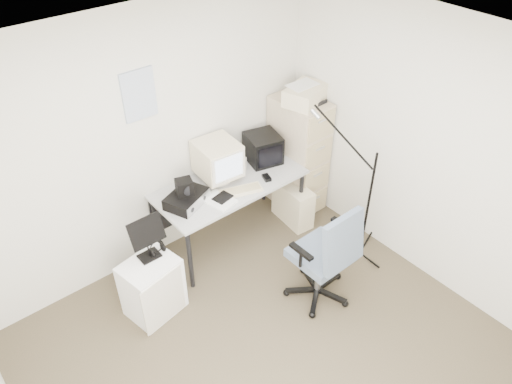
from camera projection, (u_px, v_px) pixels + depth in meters
floor at (278, 363)px, 4.12m from camera, size 3.60×3.60×0.01m
ceiling at (291, 82)px, 2.60m from camera, size 3.60×3.60×0.01m
wall_back at (148, 145)px, 4.46m from camera, size 3.60×0.02×2.50m
wall_right at (439, 160)px, 4.27m from camera, size 0.02×3.60×2.50m
wall_calendar at (139, 95)px, 4.14m from camera, size 0.30×0.02×0.44m
filing_cabinet at (298, 154)px, 5.43m from camera, size 0.40×0.60×1.30m
printer at (305, 95)px, 4.95m from camera, size 0.52×0.42×0.17m
desk at (231, 211)px, 5.10m from camera, size 1.50×0.70×0.73m
crt_monitor at (218, 162)px, 4.80m from camera, size 0.41×0.42×0.42m
crt_tv at (263, 148)px, 5.11m from camera, size 0.40×0.41×0.29m
desk_speaker at (241, 164)px, 5.00m from camera, size 0.11×0.11×0.15m
keyboard at (241, 191)px, 4.76m from camera, size 0.44×0.27×0.02m
mouse at (267, 178)px, 4.92m from camera, size 0.09×0.12×0.03m
radio_receiver at (186, 199)px, 4.59m from camera, size 0.46×0.40×0.11m
radio_speaker at (184, 187)px, 4.52m from camera, size 0.18×0.18×0.15m
papers at (219, 200)px, 4.64m from camera, size 0.26×0.32×0.02m
pc_tower at (293, 203)px, 5.42m from camera, size 0.27×0.51×0.46m
office_chair at (321, 253)px, 4.39m from camera, size 0.62×0.62×1.07m
side_cart at (152, 287)px, 4.39m from camera, size 0.52×0.45×0.57m
music_stand at (146, 238)px, 4.16m from camera, size 0.31×0.18×0.44m
headphones at (157, 249)px, 4.30m from camera, size 0.19×0.19×0.03m
mic_stand at (371, 191)px, 4.67m from camera, size 0.03×0.03×1.59m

